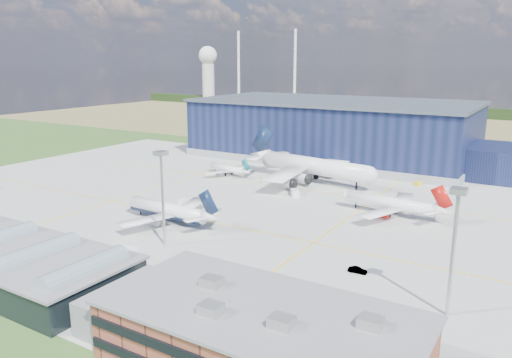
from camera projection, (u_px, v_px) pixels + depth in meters
name	position (u px, v px, depth m)	size (l,w,h in m)	color
ground	(207.00, 208.00, 150.18)	(600.00, 600.00, 0.00)	#2A4A1B
apron	(226.00, 200.00, 158.46)	(220.00, 160.00, 0.08)	gray
farmland	(406.00, 127.00, 332.53)	(600.00, 220.00, 0.01)	olive
treeline	(434.00, 111.00, 397.91)	(600.00, 8.00, 8.00)	black
horizon_dressing	(231.00, 70.00, 483.59)	(440.20, 18.00, 70.00)	white
hangar	(338.00, 133.00, 224.63)	(145.00, 62.00, 26.10)	#0F1935
ops_building	(261.00, 337.00, 71.34)	(46.00, 23.00, 10.90)	brown
glass_concourse	(6.00, 258.00, 102.87)	(78.00, 23.00, 8.60)	black
light_mast_center	(162.00, 183.00, 116.64)	(2.60, 2.60, 23.00)	#ACADB2
light_mast_east	(455.00, 232.00, 83.56)	(2.60, 2.60, 23.00)	#ACADB2
airliner_navy	(167.00, 202.00, 136.28)	(33.83, 33.10, 11.03)	white
airliner_red	(390.00, 197.00, 142.37)	(33.03, 32.31, 10.77)	white
airliner_widebody	(314.00, 157.00, 180.12)	(56.50, 55.27, 18.42)	white
airliner_regional	(227.00, 165.00, 192.75)	(23.25, 22.75, 7.58)	white
gse_tug_b	(46.00, 245.00, 118.60)	(1.80, 2.69, 1.17)	gold
gse_van_a	(126.00, 252.00, 112.81)	(2.33, 5.33, 2.33)	white
gse_cart_a	(183.00, 201.00, 154.61)	(2.19, 3.29, 1.43)	white
gse_van_b	(295.00, 193.00, 162.70)	(2.25, 4.90, 2.25)	white
gse_tug_c	(418.00, 183.00, 177.50)	(1.84, 2.95, 1.29)	gold
gse_van_c	(234.00, 296.00, 91.27)	(2.60, 5.41, 2.60)	white
car_a	(195.00, 270.00, 104.29)	(1.42, 3.53, 1.20)	#99999E
car_b	(358.00, 270.00, 104.18)	(1.38, 3.95, 1.30)	#99999E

